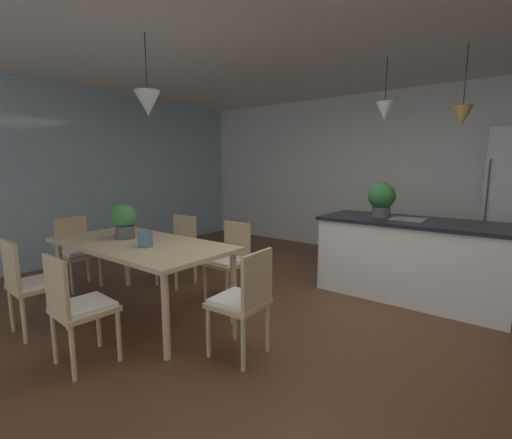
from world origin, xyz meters
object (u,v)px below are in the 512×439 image
at_px(chair_kitchen_end, 244,299).
at_px(chair_far_right, 229,258).
at_px(vase_on_dining_table, 145,239).
at_px(dining_table, 140,249).
at_px(chair_near_right, 77,306).
at_px(potted_plant_on_island, 382,198).
at_px(chair_far_left, 178,247).
at_px(kitchen_island, 411,258).
at_px(chair_near_left, 30,282).
at_px(potted_plant_on_table, 124,220).
at_px(chair_window_end, 77,250).

distance_m(chair_kitchen_end, chair_far_right, 1.24).
bearing_deg(vase_on_dining_table, dining_table, 159.09).
xyz_separation_m(dining_table, chair_near_right, (0.43, -0.85, -0.21)).
relative_size(chair_kitchen_end, potted_plant_on_island, 2.11).
bearing_deg(chair_far_right, chair_far_left, -179.99).
height_order(kitchen_island, vase_on_dining_table, kitchen_island).
bearing_deg(chair_near_left, dining_table, 62.71).
xyz_separation_m(chair_kitchen_end, potted_plant_on_table, (-1.61, 0.01, 0.48)).
relative_size(chair_kitchen_end, chair_window_end, 1.00).
bearing_deg(chair_window_end, chair_near_right, -25.72).
xyz_separation_m(chair_kitchen_end, vase_on_dining_table, (-1.12, -0.08, 0.35)).
relative_size(chair_near_left, kitchen_island, 0.43).
xyz_separation_m(chair_far_right, chair_near_left, (-0.87, -1.70, 0.00)).
relative_size(kitchen_island, potted_plant_on_island, 4.90).
height_order(chair_kitchen_end, chair_far_right, same).
height_order(chair_kitchen_end, potted_plant_on_table, potted_plant_on_table).
relative_size(chair_kitchen_end, kitchen_island, 0.43).
bearing_deg(potted_plant_on_island, chair_kitchen_end, -98.92).
distance_m(dining_table, chair_far_right, 0.98).
relative_size(chair_kitchen_end, chair_near_left, 1.00).
height_order(chair_far_right, chair_near_left, same).
bearing_deg(chair_near_right, potted_plant_on_table, 129.37).
relative_size(chair_far_left, chair_window_end, 1.00).
height_order(chair_window_end, vase_on_dining_table, vase_on_dining_table).
height_order(chair_kitchen_end, chair_window_end, same).
bearing_deg(chair_window_end, chair_far_left, 43.32).
bearing_deg(chair_kitchen_end, kitchen_island, 71.80).
xyz_separation_m(chair_near_left, kitchen_island, (2.49, 3.01, -0.01)).
height_order(chair_near_left, vase_on_dining_table, vase_on_dining_table).
distance_m(chair_kitchen_end, chair_near_left, 1.97).
height_order(kitchen_island, potted_plant_on_table, potted_plant_on_table).
height_order(chair_kitchen_end, chair_far_left, same).
xyz_separation_m(chair_window_end, kitchen_island, (3.39, 2.16, -0.01)).
relative_size(dining_table, chair_near_left, 2.22).
bearing_deg(chair_far_left, chair_far_right, 0.01).
height_order(chair_window_end, chair_near_left, same).
bearing_deg(potted_plant_on_table, potted_plant_on_island, 47.72).
relative_size(chair_near_right, potted_plant_on_island, 2.11).
bearing_deg(chair_kitchen_end, potted_plant_on_table, 179.55).
xyz_separation_m(dining_table, chair_far_right, (0.44, 0.85, -0.21)).
relative_size(dining_table, chair_window_end, 2.22).
relative_size(dining_table, kitchen_island, 0.96).
height_order(dining_table, kitchen_island, kitchen_island).
bearing_deg(dining_table, chair_far_left, 117.37).
height_order(chair_far_left, chair_far_right, same).
bearing_deg(chair_near_left, chair_window_end, 136.53).
bearing_deg(kitchen_island, potted_plant_on_table, -137.26).
bearing_deg(chair_far_left, potted_plant_on_island, 31.86).
relative_size(chair_window_end, kitchen_island, 0.43).
distance_m(dining_table, potted_plant_on_island, 2.77).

